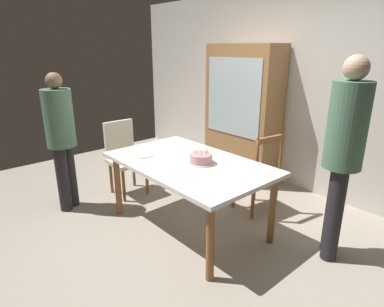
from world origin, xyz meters
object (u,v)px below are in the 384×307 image
at_px(plate_near_celebrant, 144,155).
at_px(chair_spindle_back, 257,174).
at_px(birthday_cake, 201,159).
at_px(person_celebrant, 61,135).
at_px(plate_far_side, 200,154).
at_px(china_cabinet, 243,113).
at_px(chair_upholstered, 124,154).
at_px(person_guest, 344,149).
at_px(dining_table, 189,169).

xyz_separation_m(plate_near_celebrant, chair_spindle_back, (0.71, 1.07, -0.30)).
height_order(birthday_cake, person_celebrant, person_celebrant).
bearing_deg(plate_far_side, chair_spindle_back, 61.86).
bearing_deg(person_celebrant, birthday_cake, 31.25).
bearing_deg(person_celebrant, plate_near_celebrant, 34.51).
bearing_deg(plate_far_side, china_cabinet, 112.13).
distance_m(birthday_cake, chair_upholstered, 1.40).
distance_m(person_celebrant, person_guest, 2.93).
height_order(chair_spindle_back, china_cabinet, china_cabinet).
height_order(birthday_cake, china_cabinet, china_cabinet).
distance_m(dining_table, birthday_cake, 0.19).
distance_m(plate_near_celebrant, person_guest, 1.95).
xyz_separation_m(plate_far_side, chair_spindle_back, (0.32, 0.60, -0.30)).
distance_m(birthday_cake, plate_far_side, 0.28).
height_order(person_celebrant, china_cabinet, china_cabinet).
height_order(plate_near_celebrant, person_celebrant, person_celebrant).
relative_size(chair_spindle_back, chair_upholstered, 1.00).
bearing_deg(plate_near_celebrant, chair_upholstered, 166.31).
height_order(person_guest, china_cabinet, china_cabinet).
height_order(dining_table, plate_near_celebrant, plate_near_celebrant).
bearing_deg(person_guest, plate_near_celebrant, -152.30).
height_order(dining_table, person_celebrant, person_celebrant).
bearing_deg(dining_table, person_celebrant, -148.25).
relative_size(plate_far_side, china_cabinet, 0.12).
height_order(dining_table, birthday_cake, birthday_cake).
height_order(chair_spindle_back, chair_upholstered, same).
xyz_separation_m(birthday_cake, chair_spindle_back, (0.12, 0.78, -0.34)).
bearing_deg(plate_near_celebrant, china_cabinet, 94.88).
bearing_deg(plate_near_celebrant, chair_spindle_back, 56.58).
distance_m(person_guest, china_cabinet, 2.07).
bearing_deg(plate_near_celebrant, plate_far_side, 50.64).
bearing_deg(china_cabinet, person_guest, -25.66).
bearing_deg(person_guest, person_celebrant, -149.98).
bearing_deg(dining_table, person_guest, 28.15).
bearing_deg(chair_upholstered, plate_far_side, 13.61).
bearing_deg(person_celebrant, china_cabinet, 74.14).
xyz_separation_m(dining_table, plate_far_side, (-0.09, 0.23, 0.09)).
relative_size(chair_spindle_back, person_celebrant, 0.59).
height_order(dining_table, person_guest, person_guest).
distance_m(chair_upholstered, person_celebrant, 0.85).
relative_size(dining_table, person_celebrant, 1.07).
xyz_separation_m(chair_spindle_back, person_guest, (1.00, -0.17, 0.58)).
bearing_deg(dining_table, birthday_cake, 25.63).
distance_m(chair_spindle_back, china_cabinet, 1.23).
distance_m(dining_table, plate_far_side, 0.26).
bearing_deg(china_cabinet, plate_near_celebrant, -85.12).
bearing_deg(chair_upholstered, chair_spindle_back, 30.79).
bearing_deg(person_celebrant, chair_upholstered, 86.33).
bearing_deg(person_guest, china_cabinet, 154.34).
height_order(chair_spindle_back, person_celebrant, person_celebrant).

